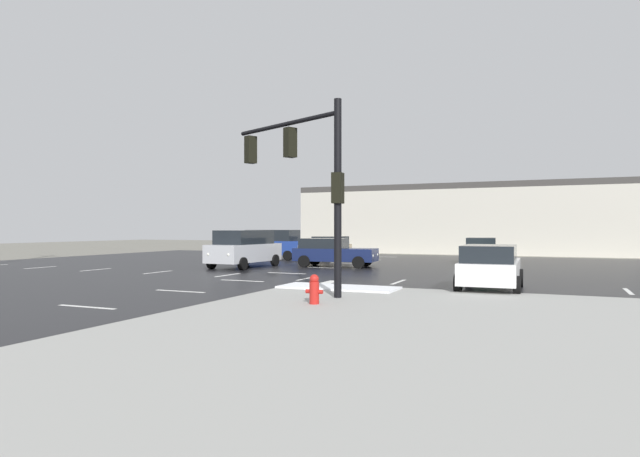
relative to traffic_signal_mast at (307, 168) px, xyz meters
name	(u,v)px	position (x,y,z in m)	size (l,w,h in m)	color
ground_plane	(266,277)	(-4.64, 5.75, -4.02)	(120.00, 120.00, 0.00)	slate
road_asphalt	(266,277)	(-4.64, 5.75, -4.01)	(44.00, 44.00, 0.02)	black
sidewalk_corner	(579,368)	(7.36, -6.25, -3.95)	(18.00, 18.00, 0.14)	#9E9E99
snow_strip_curbside	(338,287)	(0.36, 1.75, -3.85)	(4.00, 1.60, 0.06)	white
lane_markings	(276,280)	(-3.44, 4.37, -4.00)	(36.15, 36.15, 0.01)	silver
traffic_signal_mast	(307,168)	(0.00, 0.00, 0.00)	(4.59, 2.21, 5.81)	black
fire_hydrant	(314,289)	(1.14, -2.03, -3.48)	(0.48, 0.26, 0.79)	red
strip_building_background	(459,219)	(-0.64, 33.42, -1.08)	(27.11, 8.00, 5.89)	beige
sedan_white	(490,267)	(5.04, 4.02, -3.17)	(2.11, 4.57, 1.58)	white
suv_silver	(244,248)	(-8.48, 10.21, -2.93)	(2.32, 4.90, 2.03)	#B7BABF
sedan_navy	(332,252)	(-4.25, 12.59, -3.17)	(4.65, 2.35, 1.58)	#141E47
sedan_green	(481,250)	(3.08, 18.05, -3.17)	(2.32, 4.65, 1.58)	#195933
suv_blue	(273,244)	(-10.73, 17.64, -2.93)	(4.86, 2.22, 2.03)	navy
sedan_tan	(327,247)	(-7.21, 18.95, -3.17)	(2.35, 4.66, 1.58)	tan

